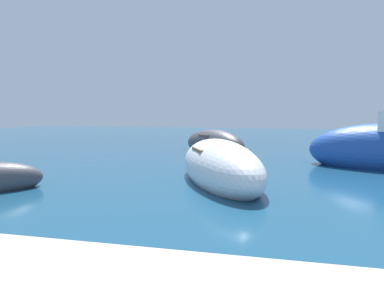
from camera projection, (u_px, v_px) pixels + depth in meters
name	position (u px, v px, depth m)	size (l,w,h in m)	color
moored_boat_2	(214.00, 144.00, 18.52)	(4.37, 4.43, 1.52)	#3F3F47
moored_boat_5	(220.00, 167.00, 10.72)	(4.04, 5.82, 1.66)	white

